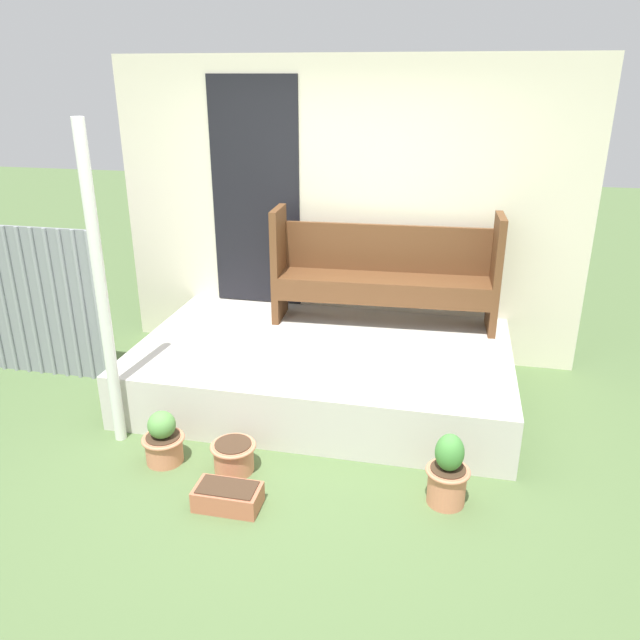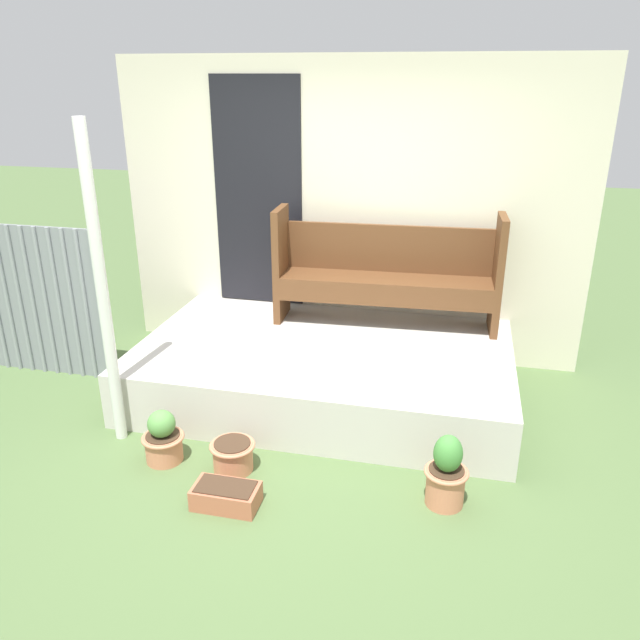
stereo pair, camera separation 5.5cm
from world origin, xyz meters
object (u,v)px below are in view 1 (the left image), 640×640
(support_post, at_px, (101,293))
(flower_pot_middle, at_px, (234,455))
(flower_pot_left, at_px, (163,440))
(flower_pot_right, at_px, (448,474))
(bench, at_px, (385,268))
(planter_box_rect, at_px, (228,497))

(support_post, bearing_deg, flower_pot_middle, -11.84)
(flower_pot_left, height_order, flower_pot_right, flower_pot_right)
(support_post, distance_m, bench, 2.31)
(bench, distance_m, flower_pot_left, 2.29)
(flower_pot_middle, bearing_deg, flower_pot_left, -179.74)
(planter_box_rect, bearing_deg, flower_pot_left, 148.32)
(bench, bearing_deg, support_post, -139.80)
(flower_pot_middle, xyz_separation_m, flower_pot_right, (1.38, -0.04, 0.09))
(flower_pot_middle, height_order, flower_pot_right, flower_pot_right)
(flower_pot_right, xyz_separation_m, planter_box_rect, (-1.29, -0.32, -0.14))
(bench, bearing_deg, flower_pot_middle, -115.93)
(flower_pot_right, distance_m, planter_box_rect, 1.33)
(planter_box_rect, bearing_deg, flower_pot_right, 14.00)
(support_post, bearing_deg, planter_box_rect, -28.63)
(flower_pot_right, bearing_deg, flower_pot_middle, 178.31)
(flower_pot_left, relative_size, planter_box_rect, 0.94)
(bench, height_order, flower_pot_right, bench)
(flower_pot_middle, bearing_deg, flower_pot_right, -1.69)
(support_post, relative_size, flower_pot_right, 4.66)
(support_post, height_order, flower_pot_right, support_post)
(flower_pot_left, bearing_deg, flower_pot_middle, 0.26)
(support_post, xyz_separation_m, bench, (1.68, 1.57, -0.19))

